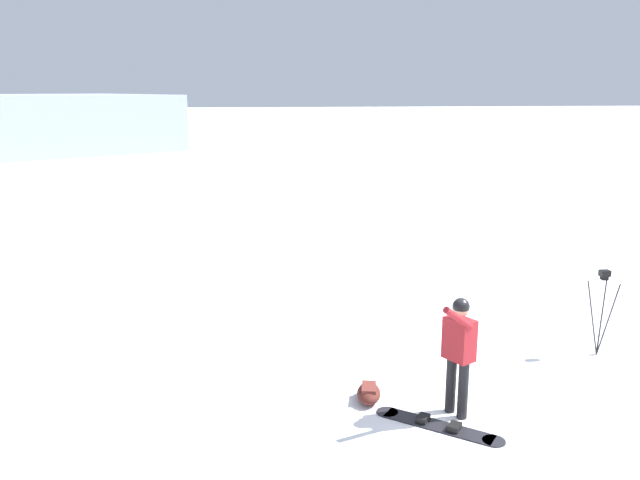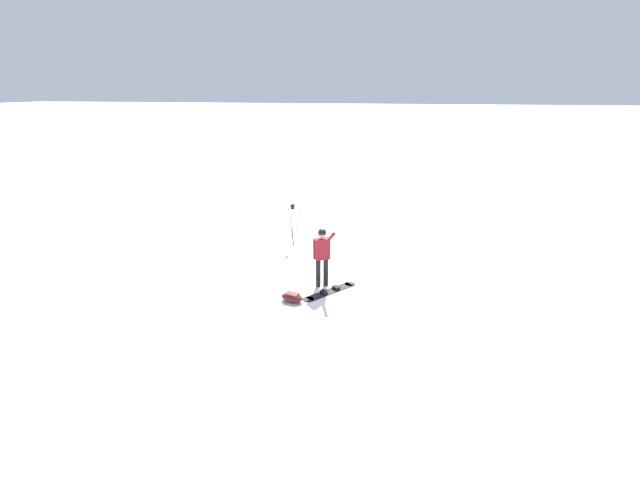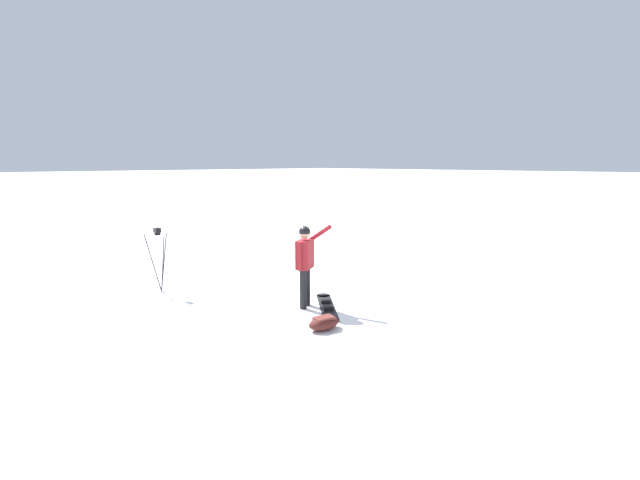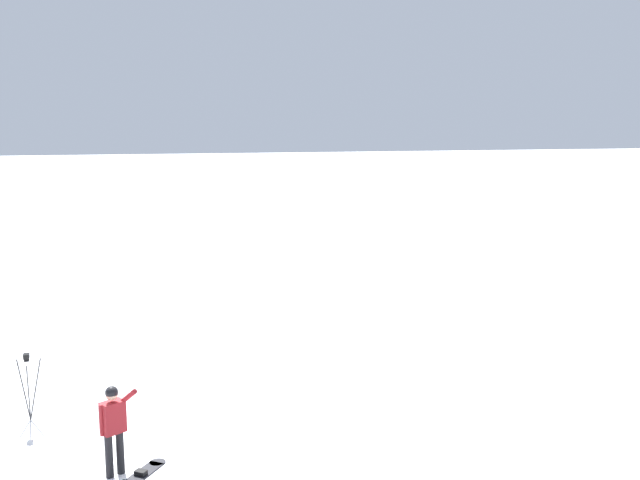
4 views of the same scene
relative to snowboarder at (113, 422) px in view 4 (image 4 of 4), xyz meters
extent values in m
plane|color=white|center=(-0.14, -0.73, -1.01)|extent=(300.00, 300.00, 0.00)
cylinder|color=black|center=(-0.09, -0.06, -0.61)|extent=(0.14, 0.14, 0.81)
cylinder|color=black|center=(0.10, 0.04, -0.61)|extent=(0.14, 0.14, 0.81)
cube|color=maroon|center=(0.00, -0.01, 0.08)|extent=(0.47, 0.42, 0.57)
sphere|color=tan|center=(0.00, -0.01, 0.51)|extent=(0.22, 0.22, 0.22)
sphere|color=black|center=(0.00, -0.01, 0.54)|extent=(0.23, 0.23, 0.23)
cylinder|color=maroon|center=(-0.27, 0.12, 0.48)|extent=(0.32, 0.50, 0.40)
cylinder|color=maroon|center=(0.19, 0.07, 0.08)|extent=(0.09, 0.09, 0.57)
cylinder|color=black|center=(-0.75, -0.24, -1.00)|extent=(0.30, 0.30, 0.02)
cube|color=black|center=(-0.43, 0.16, -0.95)|extent=(0.24, 0.23, 0.08)
cylinder|color=#262628|center=(1.65, -2.90, -0.36)|extent=(0.04, 0.31, 1.31)
cylinder|color=#262628|center=(1.52, -3.11, -0.36)|extent=(0.29, 0.16, 1.31)
cylinder|color=#262628|center=(1.76, -3.14, -0.36)|extent=(0.25, 0.22, 1.31)
cube|color=black|center=(1.65, -3.05, 0.32)|extent=(0.10, 0.10, 0.06)
cube|color=black|center=(1.65, -3.05, 0.40)|extent=(0.12, 0.16, 0.10)
camera|label=1|loc=(-7.81, 2.97, 3.33)|focal=36.67mm
camera|label=2|loc=(-2.24, 10.81, 4.18)|focal=24.53mm
camera|label=3|loc=(5.45, 5.98, 1.88)|focal=23.40mm
camera|label=4|loc=(0.10, 12.38, 5.17)|focal=39.68mm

